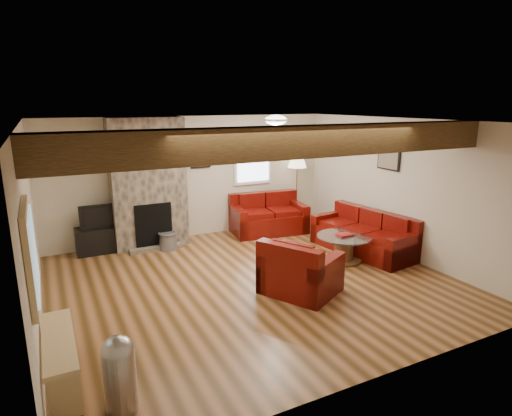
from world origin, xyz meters
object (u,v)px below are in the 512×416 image
Objects in this scene: armchair_red at (301,266)px; floor_lamp at (297,165)px; sofa_three at (363,232)px; television at (101,215)px; coffee_table at (344,248)px; tv_cabinet at (103,239)px; loveseat at (268,214)px.

armchair_red is 0.62× the size of floor_lamp.
television reaches higher than sofa_three.
armchair_red reaches higher than sofa_three.
tv_cabinet is at bearing 147.04° from coffee_table.
sofa_three is 4.92m from television.
television reaches higher than armchair_red.
loveseat is at bearing -5.06° from tv_cabinet.
loveseat is (-0.99, 1.91, 0.03)m from sofa_three.
armchair_red is 1.56m from coffee_table.
coffee_table is 0.98× the size of tv_cabinet.
loveseat is 1.60× the size of tv_cabinet.
floor_lamp is (-0.16, 2.12, 1.02)m from sofa_three.
floor_lamp reaches higher than coffee_table.
television reaches higher than loveseat.
floor_lamp is at bearing 21.35° from loveseat.
television is at bearing -177.62° from loveseat.
floor_lamp reaches higher than tv_cabinet.
armchair_red is 1.04× the size of tv_cabinet.
sofa_three is at bearing 20.07° from coffee_table.
television is (-3.76, 2.44, 0.48)m from coffee_table.
television is at bearing -124.68° from sofa_three.
armchair_red is at bearing -152.09° from coffee_table.
sofa_three is at bearing -92.68° from armchair_red.
armchair_red is 3.71m from floor_lamp.
coffee_table is 2.66m from floor_lamp.
loveseat reaches higher than coffee_table.
floor_lamp is at bearing -1.27° from television.
television is (0.00, 0.00, 0.47)m from tv_cabinet.
tv_cabinet is (-3.39, 0.30, -0.17)m from loveseat.
sofa_three is at bearing -55.17° from loveseat.
tv_cabinet is 4.38m from floor_lamp.
coffee_table is 4.48m from tv_cabinet.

